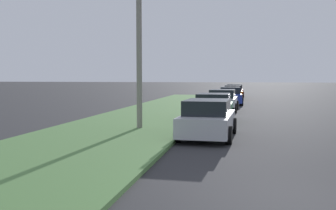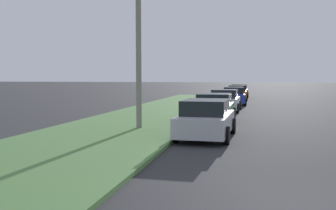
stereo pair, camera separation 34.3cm
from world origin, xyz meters
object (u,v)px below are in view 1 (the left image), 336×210
object	(u,v)px
parked_car_blue	(230,96)
parked_car_green	(214,108)
parked_car_white	(223,101)
streetlight	(147,29)
parked_car_orange	(233,93)
parked_car_red	(235,91)
parked_car_silver	(208,119)

from	to	relation	value
parked_car_blue	parked_car_green	bearing A→B (deg)	174.84
parked_car_white	parked_car_blue	bearing A→B (deg)	-1.17
parked_car_green	parked_car_white	bearing A→B (deg)	-0.43
parked_car_blue	streetlight	xyz separation A→B (m)	(-16.64, 2.98, 3.67)
parked_car_green	parked_car_orange	bearing A→B (deg)	-0.70
parked_car_white	parked_car_red	world-z (taller)	same
parked_car_blue	streetlight	size ratio (longest dim) A/B	0.59
parked_car_green	parked_car_red	world-z (taller)	same
streetlight	parked_car_silver	bearing A→B (deg)	-118.44
parked_car_green	parked_car_red	xyz separation A→B (m)	(24.36, -0.52, 0.00)
parked_car_silver	parked_car_green	size ratio (longest dim) A/B	1.01
parked_car_green	parked_car_white	xyz separation A→B (m)	(6.24, -0.12, 0.00)
parked_car_orange	parked_car_red	xyz separation A→B (m)	(5.27, -0.05, 0.00)
streetlight	parked_car_white	bearing A→B (deg)	-14.84
parked_car_silver	parked_car_orange	world-z (taller)	same
parked_car_silver	parked_car_green	bearing A→B (deg)	3.87
parked_car_blue	parked_car_red	size ratio (longest dim) A/B	1.01
parked_car_blue	streetlight	bearing A→B (deg)	166.52
parked_car_blue	parked_car_red	distance (m)	11.67
parked_car_green	streetlight	size ratio (longest dim) A/B	0.58
parked_car_green	parked_car_red	distance (m)	24.37
parked_car_orange	streetlight	xyz separation A→B (m)	(-23.04, 3.05, 3.67)
parked_car_orange	parked_car_blue	bearing A→B (deg)	177.75
parked_car_silver	parked_car_red	distance (m)	29.80
parked_car_silver	parked_car_white	distance (m)	11.68
parked_car_green	parked_car_white	size ratio (longest dim) A/B	1.00
parked_car_silver	parked_car_blue	size ratio (longest dim) A/B	0.99
parked_car_red	streetlight	distance (m)	28.71
parked_car_white	parked_car_red	distance (m)	18.12
parked_car_white	parked_car_orange	xyz separation A→B (m)	(12.85, -0.35, 0.00)
parked_car_silver	parked_car_red	world-z (taller)	same
parked_car_silver	parked_car_orange	bearing A→B (deg)	1.37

